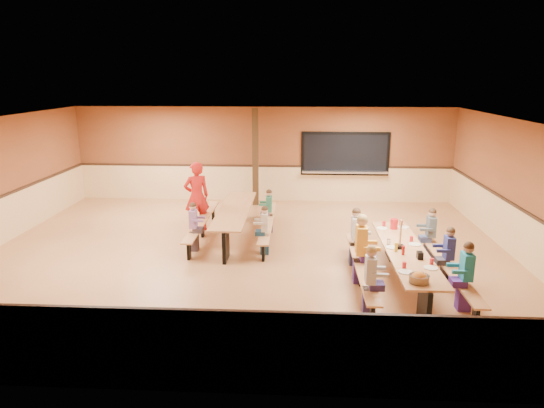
{
  "coord_description": "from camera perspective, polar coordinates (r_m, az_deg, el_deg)",
  "views": [
    {
      "loc": [
        1.13,
        -10.33,
        3.93
      ],
      "look_at": [
        0.55,
        0.15,
        1.15
      ],
      "focal_mm": 32.0,
      "sensor_mm": 36.0,
      "label": 1
    }
  ],
  "objects": [
    {
      "name": "punch_pitcher",
      "position": [
        10.74,
        14.16,
        -2.29
      ],
      "size": [
        0.16,
        0.16,
        0.22
      ],
      "primitive_type": "cylinder",
      "color": "red",
      "rests_on": "cafeteria_table_main"
    },
    {
      "name": "napkin_dispenser",
      "position": [
        9.16,
        17.0,
        -5.79
      ],
      "size": [
        0.1,
        0.14,
        0.13
      ],
      "primitive_type": "cube",
      "color": "black",
      "rests_on": "cafeteria_table_main"
    },
    {
      "name": "cafeteria_table_second",
      "position": [
        12.1,
        -4.39,
        -1.55
      ],
      "size": [
        1.91,
        3.7,
        0.74
      ],
      "color": "#BB7C4A",
      "rests_on": "ground"
    },
    {
      "name": "seated_adult_yellow",
      "position": [
        9.58,
        10.41,
        -5.27
      ],
      "size": [
        0.44,
        0.36,
        1.36
      ],
      "primitive_type": null,
      "color": "gold",
      "rests_on": "ground"
    },
    {
      "name": "seated_child_purple_sec",
      "position": [
        11.29,
        -9.22,
        -2.7
      ],
      "size": [
        0.33,
        0.27,
        1.13
      ],
      "primitive_type": null,
      "color": "#8C5E8E",
      "rests_on": "ground"
    },
    {
      "name": "ground",
      "position": [
        11.11,
        -2.89,
        -5.9
      ],
      "size": [
        12.0,
        12.0,
        0.0
      ],
      "primitive_type": "plane",
      "color": "#9D653B",
      "rests_on": "ground"
    },
    {
      "name": "table_paddle",
      "position": [
        9.57,
        14.81,
        -4.28
      ],
      "size": [
        0.16,
        0.16,
        0.56
      ],
      "color": "black",
      "rests_on": "cafeteria_table_main"
    },
    {
      "name": "seated_child_green_sec",
      "position": [
        12.48,
        -0.35,
        -0.85
      ],
      "size": [
        0.32,
        0.26,
        1.11
      ],
      "primitive_type": null,
      "color": "#29684D",
      "rests_on": "ground"
    },
    {
      "name": "seated_child_char_right",
      "position": [
        11.06,
        18.14,
        -3.51
      ],
      "size": [
        0.35,
        0.29,
        1.17
      ],
      "primitive_type": null,
      "color": "#4D5658",
      "rests_on": "ground"
    },
    {
      "name": "structural_post",
      "position": [
        14.99,
        -1.97,
        5.5
      ],
      "size": [
        0.18,
        0.18,
        3.0
      ],
      "primitive_type": "cube",
      "color": "#302010",
      "rests_on": "ground"
    },
    {
      "name": "place_settings",
      "position": [
        9.55,
        15.48,
        -4.9
      ],
      "size": [
        0.65,
        3.3,
        0.11
      ],
      "primitive_type": null,
      "color": "beige",
      "rests_on": "cafeteria_table_main"
    },
    {
      "name": "cafeteria_table_main",
      "position": [
        9.64,
        15.37,
        -6.41
      ],
      "size": [
        1.91,
        3.7,
        0.74
      ],
      "color": "#BB7C4A",
      "rests_on": "ground"
    },
    {
      "name": "chip_bowl",
      "position": [
        8.15,
        16.92,
        -8.31
      ],
      "size": [
        0.32,
        0.32,
        0.15
      ],
      "primitive_type": null,
      "color": "orange",
      "rests_on": "cafeteria_table_main"
    },
    {
      "name": "standing_woman",
      "position": [
        12.68,
        -8.85,
        0.88
      ],
      "size": [
        0.79,
        0.69,
        1.82
      ],
      "primitive_type": "imported",
      "rotation": [
        0.0,
        0.0,
        3.62
      ],
      "color": "red",
      "rests_on": "ground"
    },
    {
      "name": "condiment_mustard",
      "position": [
        9.4,
        14.39,
        -4.94
      ],
      "size": [
        0.06,
        0.06,
        0.17
      ],
      "primitive_type": "cylinder",
      "color": "yellow",
      "rests_on": "cafeteria_table_main"
    },
    {
      "name": "seated_child_navy_right",
      "position": [
        9.89,
        20.02,
        -5.9
      ],
      "size": [
        0.35,
        0.28,
        1.17
      ],
      "primitive_type": null,
      "color": "navy",
      "rests_on": "ground"
    },
    {
      "name": "condiment_ketchup",
      "position": [
        9.26,
        15.19,
        -5.29
      ],
      "size": [
        0.06,
        0.06,
        0.17
      ],
      "primitive_type": "cylinder",
      "color": "#B2140F",
      "rests_on": "cafeteria_table_main"
    },
    {
      "name": "seated_child_grey_left",
      "position": [
        10.47,
        9.78,
        -3.83
      ],
      "size": [
        0.38,
        0.31,
        1.24
      ],
      "primitive_type": null,
      "color": "#BCBCBC",
      "rests_on": "ground"
    },
    {
      "name": "seated_child_tan_sec",
      "position": [
        10.94,
        -0.87,
        -3.14
      ],
      "size": [
        0.32,
        0.26,
        1.11
      ],
      "primitive_type": null,
      "color": "#B5A58E",
      "rests_on": "ground"
    },
    {
      "name": "room_envelope",
      "position": [
        10.88,
        -2.94,
        -2.5
      ],
      "size": [
        12.04,
        10.04,
        3.02
      ],
      "color": "brown",
      "rests_on": "ground"
    },
    {
      "name": "seated_child_teal_right",
      "position": [
        8.99,
        21.82,
        -7.96
      ],
      "size": [
        0.37,
        0.31,
        1.22
      ],
      "primitive_type": null,
      "color": "teal",
      "rests_on": "ground"
    },
    {
      "name": "kitchen_pass_through",
      "position": [
        15.55,
        8.6,
        5.65
      ],
      "size": [
        2.78,
        0.28,
        1.38
      ],
      "color": "black",
      "rests_on": "ground"
    },
    {
      "name": "seated_child_white_left",
      "position": [
        8.42,
        11.45,
        -8.8
      ],
      "size": [
        0.36,
        0.3,
        1.19
      ],
      "primitive_type": null,
      "color": "#B9B9C0",
      "rests_on": "ground"
    }
  ]
}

